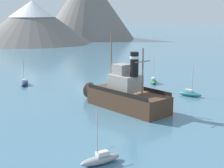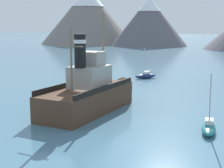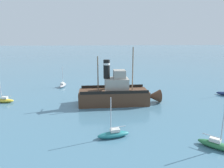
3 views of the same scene
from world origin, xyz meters
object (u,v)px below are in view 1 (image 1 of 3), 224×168
Objects in this scene: old_tugboat at (124,95)px; sailboat_green at (153,81)px; sailboat_teal at (190,94)px; sailboat_navy at (25,83)px; sailboat_grey at (101,159)px.

sailboat_green is at bearing 28.84° from old_tugboat.
old_tugboat is at bearing 171.13° from sailboat_teal.
sailboat_teal is at bearing -107.91° from sailboat_green.
sailboat_teal is (15.22, -24.67, 0.00)m from sailboat_navy.
sailboat_teal is at bearing 20.06° from sailboat_grey.
sailboat_teal and sailboat_green have the same top height.
sailboat_navy is 23.38m from sailboat_green.
sailboat_grey and sailboat_navy have the same top height.
sailboat_navy is 28.99m from sailboat_teal.
sailboat_green is (3.41, 10.55, 0.00)m from sailboat_teal.
sailboat_navy is 1.00× the size of sailboat_green.
sailboat_navy is at bearing 121.67° from sailboat_teal.
old_tugboat is at bearing -151.16° from sailboat_green.
old_tugboat is at bearing 39.77° from sailboat_grey.
sailboat_grey is at bearing -140.23° from old_tugboat.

